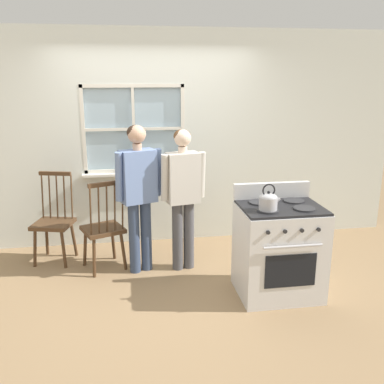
{
  "coord_description": "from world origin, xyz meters",
  "views": [
    {
      "loc": [
        -0.37,
        -4.0,
        2.15
      ],
      "look_at": [
        0.28,
        0.11,
        1.0
      ],
      "focal_mm": 40.0,
      "sensor_mm": 36.0,
      "label": 1
    }
  ],
  "objects_px": {
    "stove": "(279,249)",
    "potted_plant": "(135,166)",
    "person_teen_center": "(183,189)",
    "person_elderly_left": "(139,186)",
    "chair_near_wall": "(104,230)",
    "chair_by_window": "(54,223)",
    "kettle": "(268,201)"
  },
  "relations": [
    {
      "from": "stove",
      "to": "potted_plant",
      "type": "distance_m",
      "value": 2.14
    },
    {
      "from": "person_teen_center",
      "to": "potted_plant",
      "type": "height_order",
      "value": "person_teen_center"
    },
    {
      "from": "person_elderly_left",
      "to": "potted_plant",
      "type": "xyz_separation_m",
      "value": [
        -0.01,
        0.83,
        0.04
      ]
    },
    {
      "from": "chair_near_wall",
      "to": "potted_plant",
      "type": "height_order",
      "value": "potted_plant"
    },
    {
      "from": "person_elderly_left",
      "to": "chair_near_wall",
      "type": "bearing_deg",
      "value": 144.09
    },
    {
      "from": "person_teen_center",
      "to": "chair_near_wall",
      "type": "bearing_deg",
      "value": 160.99
    },
    {
      "from": "chair_by_window",
      "to": "chair_near_wall",
      "type": "distance_m",
      "value": 0.66
    },
    {
      "from": "chair_near_wall",
      "to": "stove",
      "type": "relative_size",
      "value": 0.97
    },
    {
      "from": "chair_by_window",
      "to": "chair_near_wall",
      "type": "relative_size",
      "value": 1.0
    },
    {
      "from": "stove",
      "to": "kettle",
      "type": "relative_size",
      "value": 4.39
    },
    {
      "from": "chair_near_wall",
      "to": "stove",
      "type": "height_order",
      "value": "stove"
    },
    {
      "from": "person_elderly_left",
      "to": "stove",
      "type": "distance_m",
      "value": 1.61
    },
    {
      "from": "person_teen_center",
      "to": "potted_plant",
      "type": "distance_m",
      "value": 0.98
    },
    {
      "from": "potted_plant",
      "to": "person_elderly_left",
      "type": "bearing_deg",
      "value": -89.35
    },
    {
      "from": "chair_near_wall",
      "to": "potted_plant",
      "type": "relative_size",
      "value": 3.4
    },
    {
      "from": "person_teen_center",
      "to": "kettle",
      "type": "height_order",
      "value": "person_teen_center"
    },
    {
      "from": "chair_near_wall",
      "to": "stove",
      "type": "xyz_separation_m",
      "value": [
        1.74,
        -0.85,
        0.0
      ]
    },
    {
      "from": "chair_near_wall",
      "to": "potted_plant",
      "type": "distance_m",
      "value": 0.99
    },
    {
      "from": "chair_by_window",
      "to": "potted_plant",
      "type": "bearing_deg",
      "value": 36.95
    },
    {
      "from": "stove",
      "to": "chair_by_window",
      "type": "bearing_deg",
      "value": 153.37
    },
    {
      "from": "kettle",
      "to": "potted_plant",
      "type": "distance_m",
      "value": 2.06
    },
    {
      "from": "chair_near_wall",
      "to": "person_elderly_left",
      "type": "distance_m",
      "value": 0.66
    },
    {
      "from": "chair_by_window",
      "to": "potted_plant",
      "type": "relative_size",
      "value": 3.4
    },
    {
      "from": "chair_by_window",
      "to": "stove",
      "type": "height_order",
      "value": "stove"
    },
    {
      "from": "kettle",
      "to": "person_teen_center",
      "type": "bearing_deg",
      "value": 128.56
    },
    {
      "from": "kettle",
      "to": "person_elderly_left",
      "type": "bearing_deg",
      "value": 143.29
    },
    {
      "from": "person_teen_center",
      "to": "kettle",
      "type": "xyz_separation_m",
      "value": [
        0.68,
        -0.85,
        0.08
      ]
    },
    {
      "from": "chair_by_window",
      "to": "person_elderly_left",
      "type": "height_order",
      "value": "person_elderly_left"
    },
    {
      "from": "chair_near_wall",
      "to": "chair_by_window",
      "type": "bearing_deg",
      "value": -50.57
    },
    {
      "from": "chair_by_window",
      "to": "stove",
      "type": "xyz_separation_m",
      "value": [
        2.32,
        -1.17,
        0.0
      ]
    },
    {
      "from": "person_teen_center",
      "to": "potted_plant",
      "type": "xyz_separation_m",
      "value": [
        -0.49,
        0.84,
        0.09
      ]
    },
    {
      "from": "stove",
      "to": "kettle",
      "type": "height_order",
      "value": "kettle"
    }
  ]
}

